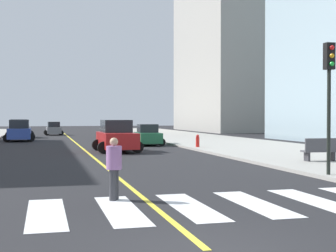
# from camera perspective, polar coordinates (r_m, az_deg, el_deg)

# --- Properties ---
(ground_plane) EXTENTS (220.00, 220.00, 0.00)m
(ground_plane) POSITION_cam_1_polar(r_m,az_deg,el_deg) (8.72, 4.69, -14.41)
(ground_plane) COLOR black
(sidewalk_kerb_east) EXTENTS (10.00, 120.00, 0.15)m
(sidewalk_kerb_east) POSITION_cam_1_polar(r_m,az_deg,el_deg) (31.76, 13.70, -2.97)
(sidewalk_kerb_east) COLOR #9E9B93
(sidewalk_kerb_east) RESTS_ON ground
(crosswalk_paint) EXTENTS (13.50, 4.00, 0.01)m
(crosswalk_paint) POSITION_cam_1_polar(r_m,az_deg,el_deg) (12.47, -1.44, -9.63)
(crosswalk_paint) COLOR silver
(crosswalk_paint) RESTS_ON ground
(lane_divider_paint) EXTENTS (0.16, 80.00, 0.01)m
(lane_divider_paint) POSITION_cam_1_polar(r_m,az_deg,el_deg) (48.07, -11.15, -1.65)
(lane_divider_paint) COLOR yellow
(lane_divider_paint) RESTS_ON ground
(parking_garage_concrete) EXTENTS (18.00, 24.00, 27.43)m
(parking_garage_concrete) POSITION_cam_1_polar(r_m,az_deg,el_deg) (80.36, 9.24, 9.28)
(parking_garage_concrete) COLOR #9E9B93
(parking_garage_concrete) RESTS_ON ground
(car_red_nearest) EXTENTS (3.00, 4.74, 2.10)m
(car_red_nearest) POSITION_cam_1_polar(r_m,az_deg,el_deg) (32.17, -6.06, -1.27)
(car_red_nearest) COLOR red
(car_red_nearest) RESTS_ON ground
(car_silver_second) EXTENTS (2.91, 4.57, 2.01)m
(car_silver_second) POSITION_cam_1_polar(r_m,az_deg,el_deg) (55.21, -17.01, -0.35)
(car_silver_second) COLOR #B7B7BC
(car_silver_second) RESTS_ON ground
(car_blue_third) EXTENTS (2.84, 4.53, 2.02)m
(car_blue_third) POSITION_cam_1_polar(r_m,az_deg,el_deg) (47.43, -17.06, -0.58)
(car_blue_third) COLOR #2D479E
(car_blue_third) RESTS_ON ground
(car_green_fourth) EXTENTS (2.48, 3.88, 1.70)m
(car_green_fourth) POSITION_cam_1_polar(r_m,az_deg,el_deg) (38.97, -2.39, -1.12)
(car_green_fourth) COLOR #236B42
(car_green_fourth) RESTS_ON ground
(car_black_fifth) EXTENTS (2.65, 4.20, 1.86)m
(car_black_fifth) POSITION_cam_1_polar(r_m,az_deg,el_deg) (54.87, -5.94, -0.39)
(car_black_fifth) COLOR black
(car_black_fifth) RESTS_ON ground
(car_gray_sixth) EXTENTS (2.41, 3.77, 1.66)m
(car_gray_sixth) POSITION_cam_1_polar(r_m,az_deg,el_deg) (61.87, -13.30, -0.33)
(car_gray_sixth) COLOR slate
(car_gray_sixth) RESTS_ON ground
(traffic_light_near_corner) EXTENTS (0.36, 0.41, 4.93)m
(traffic_light_near_corner) POSITION_cam_1_polar(r_m,az_deg,el_deg) (19.15, 18.43, 4.90)
(traffic_light_near_corner) COLOR black
(traffic_light_near_corner) RESTS_ON sidewalk_kerb_east
(park_bench) EXTENTS (1.82, 0.64, 1.12)m
(park_bench) POSITION_cam_1_polar(r_m,az_deg,el_deg) (24.84, 17.49, -2.71)
(park_bench) COLOR #47474C
(park_bench) RESTS_ON sidewalk_kerb_east
(pedestrian_crossing) EXTENTS (0.43, 0.43, 1.75)m
(pedestrian_crossing) POSITION_cam_1_polar(r_m,az_deg,el_deg) (13.58, -6.37, -4.67)
(pedestrian_crossing) COLOR #38383D
(pedestrian_crossing) RESTS_ON ground
(fire_hydrant) EXTENTS (0.26, 0.26, 0.89)m
(fire_hydrant) POSITION_cam_1_polar(r_m,az_deg,el_deg) (34.57, 3.50, -1.77)
(fire_hydrant) COLOR red
(fire_hydrant) RESTS_ON sidewalk_kerb_east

